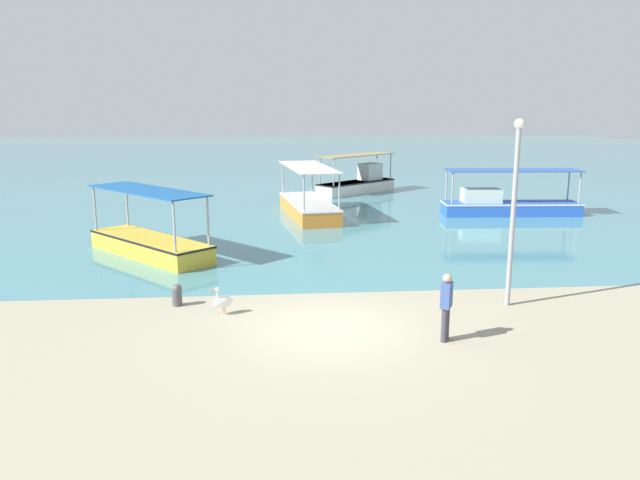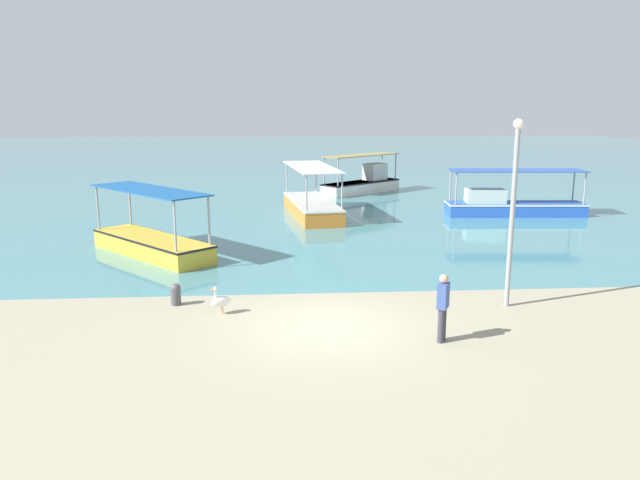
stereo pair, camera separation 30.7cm
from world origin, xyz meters
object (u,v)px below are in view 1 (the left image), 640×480
(fishing_boat_far_right, at_px, (359,182))
(lamp_post, at_px, (514,202))
(pelican, at_px, (223,301))
(mooring_bollard, at_px, (177,294))
(fisherman_standing, at_px, (446,305))
(fishing_boat_far_left, at_px, (150,242))
(fishing_boat_outer, at_px, (506,204))
(fishing_boat_near_right, at_px, (309,205))

(fishing_boat_far_right, xyz_separation_m, lamp_post, (0.95, -23.08, 2.33))
(pelican, xyz_separation_m, mooring_bollard, (-1.36, 0.88, -0.04))
(fisherman_standing, bearing_deg, lamp_post, 44.75)
(fishing_boat_far_right, relative_size, mooring_bollard, 8.64)
(fishing_boat_far_right, bearing_deg, fishing_boat_far_left, -122.58)
(lamp_post, bearing_deg, fishing_boat_far_left, 148.54)
(fishing_boat_outer, height_order, lamp_post, lamp_post)
(lamp_post, xyz_separation_m, fisherman_standing, (-2.56, -2.54, -2.08))
(fishing_boat_far_left, bearing_deg, fishing_boat_far_right, 57.42)
(fisherman_standing, bearing_deg, fishing_boat_far_left, 132.75)
(fishing_boat_far_left, relative_size, fishing_boat_far_right, 1.02)
(lamp_post, relative_size, fisherman_standing, 3.12)
(pelican, distance_m, lamp_post, 8.50)
(fishing_boat_near_right, xyz_separation_m, lamp_post, (4.73, -14.89, 2.44))
(fishing_boat_near_right, relative_size, fishing_boat_outer, 0.98)
(lamp_post, xyz_separation_m, mooring_bollard, (-9.44, 0.75, -2.65))
(fishing_boat_far_right, xyz_separation_m, pelican, (-7.14, -23.21, -0.28))
(fishing_boat_far_left, relative_size, fishing_boat_outer, 0.79)
(fishing_boat_near_right, bearing_deg, fishing_boat_far_left, -129.39)
(fishing_boat_far_right, distance_m, fishing_boat_outer, 10.82)
(fishing_boat_far_left, distance_m, fishing_boat_near_right, 10.33)
(lamp_post, height_order, mooring_bollard, lamp_post)
(fishing_boat_near_right, bearing_deg, fisherman_standing, -82.90)
(fishing_boat_far_left, xyz_separation_m, fishing_boat_near_right, (6.56, 7.98, 0.03))
(fishing_boat_far_left, bearing_deg, mooring_bollard, -73.37)
(pelican, distance_m, fisherman_standing, 6.06)
(fishing_boat_far_left, distance_m, lamp_post, 13.46)
(pelican, bearing_deg, fisherman_standing, -23.51)
(fishing_boat_outer, relative_size, pelican, 8.88)
(fishing_boat_outer, xyz_separation_m, mooring_bollard, (-14.95, -13.65, -0.23))
(fishing_boat_far_left, height_order, fisherman_standing, fishing_boat_far_left)
(fishing_boat_far_left, bearing_deg, fishing_boat_near_right, 50.61)
(pelican, bearing_deg, fishing_boat_outer, 46.89)
(fishing_boat_far_left, bearing_deg, fishing_boat_outer, 24.05)
(fishing_boat_near_right, relative_size, mooring_bollard, 10.98)
(fishing_boat_far_right, relative_size, fisherman_standing, 3.26)
(fishing_boat_far_left, relative_size, pelican, 6.98)
(fishing_boat_outer, bearing_deg, pelican, -133.11)
(fishing_boat_far_right, bearing_deg, fisherman_standing, -93.60)
(fishing_boat_near_right, xyz_separation_m, mooring_bollard, (-4.72, -14.14, -0.21))
(fishing_boat_near_right, xyz_separation_m, pelican, (-3.36, -15.02, -0.17))
(fishing_boat_far_left, height_order, fishing_boat_outer, fishing_boat_far_left)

